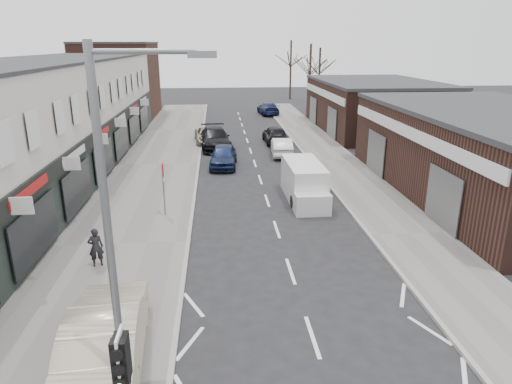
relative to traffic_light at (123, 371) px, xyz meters
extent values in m
cube|color=slate|center=(-2.35, 24.02, -2.35)|extent=(5.50, 64.00, 0.12)
cube|color=slate|center=(10.15, 24.02, -2.35)|extent=(3.50, 64.00, 0.12)
cube|color=silver|center=(-9.10, 21.52, 1.14)|extent=(8.00, 41.00, 7.10)
cube|color=#47271E|center=(-9.10, 47.02, 1.59)|extent=(8.00, 10.00, 8.00)
cube|color=#371E19|center=(16.90, 16.02, -0.16)|extent=(10.00, 18.00, 4.50)
cube|color=#371E19|center=(16.90, 36.02, -0.16)|extent=(10.00, 16.00, 4.50)
cube|color=silver|center=(0.00, 0.02, 0.26)|extent=(0.05, 0.55, 1.10)
cube|color=black|center=(0.00, -0.10, 0.26)|extent=(0.28, 0.22, 0.95)
sphere|color=#0CE533|center=(0.00, -0.22, -0.04)|extent=(0.18, 0.18, 0.18)
cube|color=black|center=(0.00, 0.14, 0.26)|extent=(0.26, 0.20, 0.90)
cylinder|color=slate|center=(-0.30, 1.22, 1.71)|extent=(0.16, 0.16, 8.00)
cylinder|color=slate|center=(0.60, 1.22, 5.51)|extent=(1.80, 0.10, 0.10)
cube|color=slate|center=(1.60, 1.22, 5.46)|extent=(0.50, 0.22, 0.12)
cylinder|color=slate|center=(-0.80, 14.02, -1.04)|extent=(0.07, 0.07, 2.50)
cube|color=white|center=(-0.75, 14.02, -0.44)|extent=(0.04, 0.45, 0.25)
cube|color=white|center=(6.40, 16.30, -1.42)|extent=(1.85, 4.37, 1.99)
cube|color=white|center=(6.40, 13.75, -1.90)|extent=(1.76, 0.78, 1.04)
cylinder|color=black|center=(5.59, 14.78, -2.08)|extent=(0.21, 0.66, 0.66)
cylinder|color=black|center=(7.21, 14.78, -2.08)|extent=(0.21, 0.66, 0.66)
cylinder|color=black|center=(5.59, 17.83, -2.08)|extent=(0.21, 0.66, 0.66)
cylinder|color=black|center=(7.21, 17.83, -2.08)|extent=(0.21, 0.66, 0.66)
imported|color=#BFB399|center=(-1.15, 3.32, -1.45)|extent=(2.21, 5.28, 1.70)
imported|color=black|center=(-2.78, 8.85, -1.54)|extent=(0.63, 0.50, 1.50)
imported|color=#141F41|center=(2.20, 23.39, -1.67)|extent=(2.08, 4.46, 1.48)
imported|color=black|center=(1.63, 29.19, -1.61)|extent=(2.68, 5.73, 1.62)
imported|color=#A09C80|center=(1.04, 31.20, -1.78)|extent=(2.50, 4.74, 1.27)
imported|color=silver|center=(6.60, 26.24, -1.74)|extent=(1.69, 4.17, 1.35)
imported|color=black|center=(6.67, 30.67, -1.67)|extent=(1.91, 4.43, 1.49)
imported|color=#141C40|center=(7.90, 46.97, -1.70)|extent=(2.41, 5.06, 1.42)
camera|label=1|loc=(1.82, -6.99, 5.64)|focal=32.00mm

